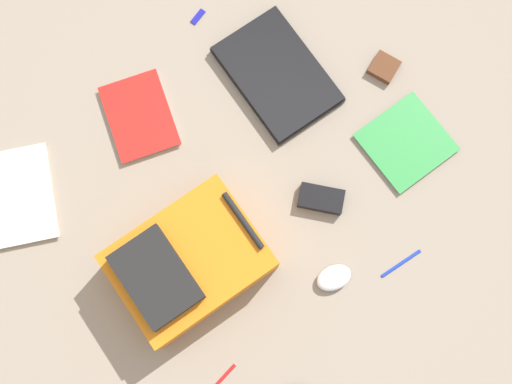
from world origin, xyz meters
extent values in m
plane|color=gray|center=(0.00, 0.00, 0.00)|extent=(3.66, 3.66, 0.00)
cube|color=orange|center=(0.03, -0.31, 0.07)|extent=(0.38, 0.45, 0.14)
cube|color=black|center=(0.00, -0.39, 0.16)|extent=(0.26, 0.21, 0.04)
cylinder|color=black|center=(0.08, -0.14, 0.15)|extent=(0.17, 0.06, 0.02)
cube|color=black|center=(-0.14, 0.28, 0.01)|extent=(0.41, 0.33, 0.02)
cube|color=black|center=(-0.14, 0.28, 0.03)|extent=(0.40, 0.32, 0.01)
cube|color=silver|center=(-0.37, -0.08, 0.01)|extent=(0.29, 0.27, 0.01)
cube|color=red|center=(-0.37, -0.08, 0.02)|extent=(0.30, 0.28, 0.00)
cube|color=silver|center=(-0.47, -0.47, 0.01)|extent=(0.33, 0.31, 0.01)
cube|color=silver|center=(-0.47, -0.47, 0.02)|extent=(0.34, 0.32, 0.00)
cube|color=silver|center=(0.28, 0.35, 0.00)|extent=(0.26, 0.26, 0.01)
cube|color=#2D8C3F|center=(0.28, 0.35, 0.01)|extent=(0.27, 0.27, 0.00)
ellipsoid|color=silver|center=(0.36, -0.09, 0.02)|extent=(0.10, 0.12, 0.03)
cube|color=black|center=(0.19, 0.07, 0.02)|extent=(0.14, 0.12, 0.03)
cylinder|color=#1933B2|center=(0.48, 0.07, 0.00)|extent=(0.05, 0.13, 0.01)
cube|color=#59331E|center=(0.09, 0.49, 0.01)|extent=(0.09, 0.09, 0.02)
cube|color=#191999|center=(-0.44, 0.27, 0.00)|extent=(0.02, 0.05, 0.01)
camera|label=1|loc=(0.26, -0.30, 1.76)|focal=44.22mm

